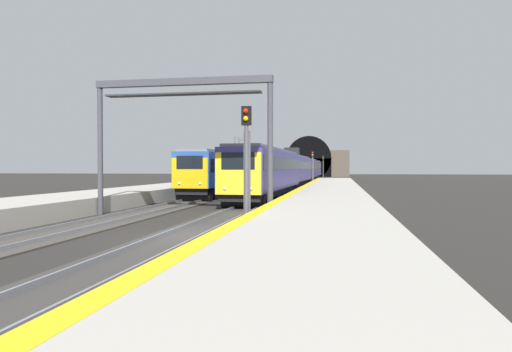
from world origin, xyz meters
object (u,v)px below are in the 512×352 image
at_px(train_adjacent_platform, 262,170).
at_px(catenary_mast_far, 235,158).
at_px(train_main_approaching, 299,169).
at_px(catenary_mast_near, 239,159).
at_px(railway_signal_near, 246,158).
at_px(railway_signal_far, 323,164).
at_px(overhead_signal_gantry, 182,111).
at_px(railway_signal_mid, 313,165).

height_order(train_adjacent_platform, catenary_mast_far, catenary_mast_far).
relative_size(train_main_approaching, catenary_mast_near, 9.17).
height_order(train_main_approaching, train_adjacent_platform, train_main_approaching).
xyz_separation_m(railway_signal_near, catenary_mast_far, (60.52, 14.37, 1.20)).
distance_m(train_adjacent_platform, catenary_mast_near, 21.52).
distance_m(railway_signal_far, overhead_signal_gantry, 85.97).
relative_size(railway_signal_mid, catenary_mast_near, 0.59).
height_order(railway_signal_far, catenary_mast_near, catenary_mast_near).
relative_size(railway_signal_near, railway_signal_far, 0.93).
distance_m(railway_signal_near, railway_signal_far, 90.45).
xyz_separation_m(railway_signal_near, overhead_signal_gantry, (4.61, 4.31, 2.51)).
height_order(railway_signal_near, overhead_signal_gantry, overhead_signal_gantry).
xyz_separation_m(railway_signal_near, railway_signal_far, (90.45, -0.00, 0.31)).
bearing_deg(railway_signal_near, train_main_approaching, -177.72).
relative_size(railway_signal_mid, catenary_mast_far, 0.59).
distance_m(railway_signal_near, railway_signal_mid, 46.59).
bearing_deg(railway_signal_far, overhead_signal_gantry, -2.87).
xyz_separation_m(railway_signal_near, catenary_mast_near, (64.11, 14.37, 1.24)).
distance_m(train_main_approaching, railway_signal_mid, 2.60).
xyz_separation_m(train_main_approaching, catenary_mast_far, (15.72, 12.59, 1.85)).
xyz_separation_m(train_main_approaching, catenary_mast_near, (19.31, 12.58, 1.88)).
bearing_deg(overhead_signal_gantry, railway_signal_near, -136.97).
height_order(train_adjacent_platform, railway_signal_far, railway_signal_far).
height_order(railway_signal_mid, railway_signal_far, railway_signal_far).
distance_m(train_adjacent_platform, catenary_mast_far, 18.21).
distance_m(train_adjacent_platform, railway_signal_far, 46.91).
bearing_deg(train_adjacent_platform, railway_signal_far, 170.95).
bearing_deg(railway_signal_near, overhead_signal_gantry, -136.97).
xyz_separation_m(train_adjacent_platform, railway_signal_far, (46.40, -6.83, 1.00)).
relative_size(railway_signal_far, overhead_signal_gantry, 0.57).
bearing_deg(railway_signal_far, catenary_mast_near, -28.62).
distance_m(railway_signal_far, catenary_mast_near, 30.02).
relative_size(train_adjacent_platform, catenary_mast_far, 7.83).
height_order(train_main_approaching, catenary_mast_near, catenary_mast_near).
bearing_deg(train_main_approaching, railway_signal_mid, 136.95).
height_order(overhead_signal_gantry, catenary_mast_far, catenary_mast_far).
height_order(railway_signal_mid, catenary_mast_far, catenary_mast_far).
xyz_separation_m(train_adjacent_platform, overhead_signal_gantry, (-39.43, -2.52, 3.20)).
height_order(train_main_approaching, railway_signal_mid, train_main_approaching).
bearing_deg(train_adjacent_platform, catenary_mast_near, -160.08).
relative_size(train_main_approaching, railway_signal_far, 13.91).
bearing_deg(catenary_mast_near, catenary_mast_far, 179.97).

